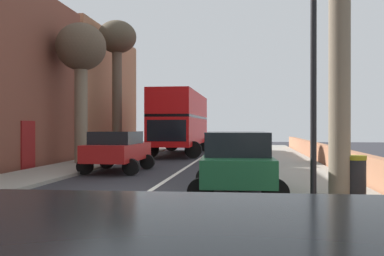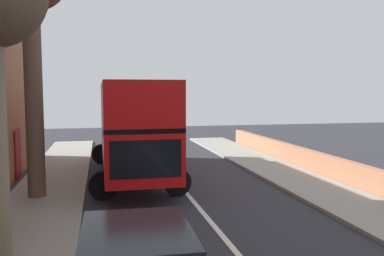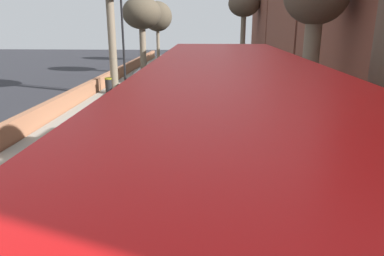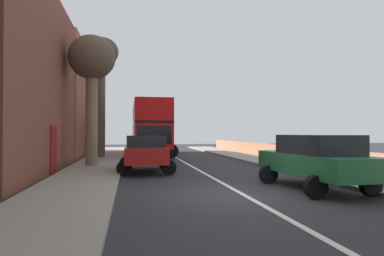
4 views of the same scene
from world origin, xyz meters
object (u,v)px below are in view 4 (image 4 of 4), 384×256
Objects in this scene: double_decker_bus at (150,125)px; street_tree_left_2 at (92,65)px; parked_car_green_right_3 at (315,159)px; parked_car_red_left_2 at (146,151)px; street_tree_left_4 at (101,61)px.

street_tree_left_2 is at bearing -111.53° from double_decker_bus.
double_decker_bus is at bearing 103.85° from parked_car_green_right_3.
street_tree_left_2 is (-2.66, 2.73, 4.35)m from parked_car_red_left_2.
parked_car_red_left_2 is 7.47m from parked_car_green_right_3.
street_tree_left_4 reaches higher than double_decker_bus.
double_decker_bus is 17.61m from parked_car_green_right_3.
street_tree_left_4 reaches higher than parked_car_red_left_2.
parked_car_green_right_3 reaches higher than parked_car_red_left_2.
street_tree_left_2 is 0.81× the size of street_tree_left_4.
street_tree_left_4 is (-0.03, 5.77, 1.38)m from street_tree_left_2.
parked_car_red_left_2 is at bearing 132.06° from parked_car_green_right_3.
street_tree_left_2 reaches higher than double_decker_bus.
parked_car_green_right_3 is at bearing -47.18° from street_tree_left_2.
street_tree_left_2 is at bearing -89.70° from street_tree_left_4.
parked_car_red_left_2 is at bearing -45.69° from street_tree_left_2.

